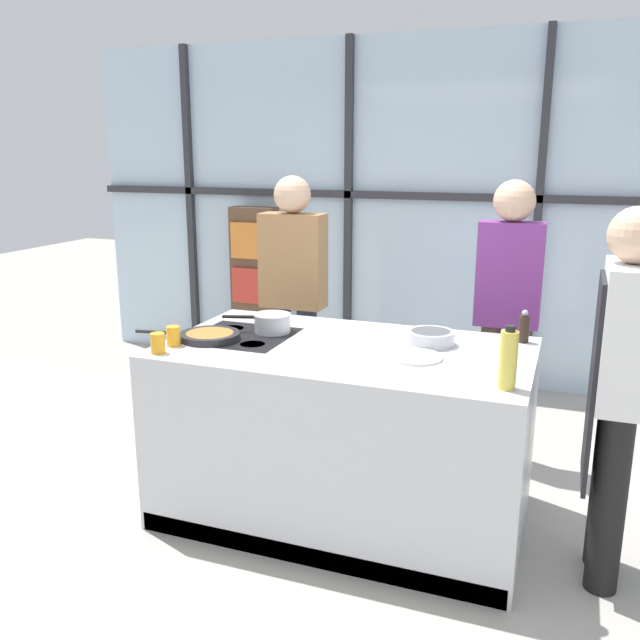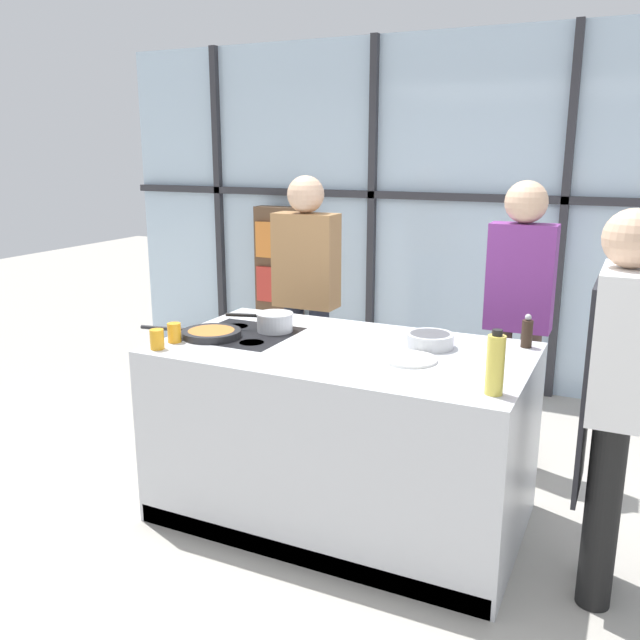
{
  "view_description": "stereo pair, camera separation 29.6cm",
  "coord_description": "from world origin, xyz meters",
  "px_view_note": "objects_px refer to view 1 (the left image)",
  "views": [
    {
      "loc": [
        1.04,
        -3.14,
        1.91
      ],
      "look_at": [
        -0.18,
        0.1,
        1.03
      ],
      "focal_mm": 38.0,
      "sensor_mm": 36.0,
      "label": 1
    },
    {
      "loc": [
        1.31,
        -3.02,
        1.91
      ],
      "look_at": [
        -0.18,
        0.1,
        1.03
      ],
      "focal_mm": 38.0,
      "sensor_mm": 36.0,
      "label": 2
    }
  ],
  "objects_px": {
    "juice_glass_near": "(158,343)",
    "white_plate": "(415,357)",
    "spectator_far_left": "(293,288)",
    "saucepan": "(272,322)",
    "oil_bottle": "(508,359)",
    "chef": "(620,379)",
    "pepper_grinder": "(524,328)",
    "mixing_bowl": "(431,337)",
    "spectator_center_left": "(508,301)",
    "frying_pan": "(208,336)",
    "juice_glass_far": "(173,336)"
  },
  "relations": [
    {
      "from": "spectator_far_left",
      "to": "chef",
      "type": "bearing_deg",
      "value": 150.94
    },
    {
      "from": "oil_bottle",
      "to": "pepper_grinder",
      "type": "relative_size",
      "value": 1.58
    },
    {
      "from": "white_plate",
      "to": "oil_bottle",
      "type": "distance_m",
      "value": 0.55
    },
    {
      "from": "oil_bottle",
      "to": "juice_glass_far",
      "type": "xyz_separation_m",
      "value": [
        -1.66,
        0.06,
        -0.08
      ]
    },
    {
      "from": "pepper_grinder",
      "to": "juice_glass_far",
      "type": "distance_m",
      "value": 1.81
    },
    {
      "from": "spectator_center_left",
      "to": "oil_bottle",
      "type": "xyz_separation_m",
      "value": [
        0.13,
        -1.33,
        0.04
      ]
    },
    {
      "from": "spectator_far_left",
      "to": "oil_bottle",
      "type": "relative_size",
      "value": 6.38
    },
    {
      "from": "spectator_center_left",
      "to": "white_plate",
      "type": "relative_size",
      "value": 6.57
    },
    {
      "from": "spectator_far_left",
      "to": "saucepan",
      "type": "relative_size",
      "value": 4.71
    },
    {
      "from": "spectator_far_left",
      "to": "oil_bottle",
      "type": "distance_m",
      "value": 2.03
    },
    {
      "from": "juice_glass_near",
      "to": "white_plate",
      "type": "bearing_deg",
      "value": 16.67
    },
    {
      "from": "chef",
      "to": "spectator_far_left",
      "type": "distance_m",
      "value": 2.26
    },
    {
      "from": "white_plate",
      "to": "mixing_bowl",
      "type": "xyz_separation_m",
      "value": [
        0.02,
        0.26,
        0.03
      ]
    },
    {
      "from": "white_plate",
      "to": "juice_glass_far",
      "type": "height_order",
      "value": "juice_glass_far"
    },
    {
      "from": "pepper_grinder",
      "to": "spectator_center_left",
      "type": "bearing_deg",
      "value": 103.51
    },
    {
      "from": "mixing_bowl",
      "to": "spectator_center_left",
      "type": "bearing_deg",
      "value": 69.05
    },
    {
      "from": "saucepan",
      "to": "juice_glass_far",
      "type": "xyz_separation_m",
      "value": [
        -0.36,
        -0.42,
        -0.0
      ]
    },
    {
      "from": "white_plate",
      "to": "pepper_grinder",
      "type": "relative_size",
      "value": 1.53
    },
    {
      "from": "frying_pan",
      "to": "oil_bottle",
      "type": "distance_m",
      "value": 1.57
    },
    {
      "from": "mixing_bowl",
      "to": "pepper_grinder",
      "type": "height_order",
      "value": "pepper_grinder"
    },
    {
      "from": "white_plate",
      "to": "juice_glass_near",
      "type": "bearing_deg",
      "value": -163.33
    },
    {
      "from": "mixing_bowl",
      "to": "juice_glass_near",
      "type": "bearing_deg",
      "value": -153.17
    },
    {
      "from": "chef",
      "to": "oil_bottle",
      "type": "height_order",
      "value": "chef"
    },
    {
      "from": "white_plate",
      "to": "oil_bottle",
      "type": "height_order",
      "value": "oil_bottle"
    },
    {
      "from": "spectator_far_left",
      "to": "white_plate",
      "type": "height_order",
      "value": "spectator_far_left"
    },
    {
      "from": "pepper_grinder",
      "to": "juice_glass_near",
      "type": "distance_m",
      "value": 1.86
    },
    {
      "from": "saucepan",
      "to": "mixing_bowl",
      "type": "bearing_deg",
      "value": 4.28
    },
    {
      "from": "juice_glass_far",
      "to": "chef",
      "type": "bearing_deg",
      "value": 4.71
    },
    {
      "from": "saucepan",
      "to": "white_plate",
      "type": "distance_m",
      "value": 0.87
    },
    {
      "from": "mixing_bowl",
      "to": "juice_glass_far",
      "type": "relative_size",
      "value": 2.41
    },
    {
      "from": "saucepan",
      "to": "white_plate",
      "type": "bearing_deg",
      "value": -13.0
    },
    {
      "from": "juice_glass_far",
      "to": "spectator_center_left",
      "type": "bearing_deg",
      "value": 39.75
    },
    {
      "from": "oil_bottle",
      "to": "saucepan",
      "type": "bearing_deg",
      "value": 159.78
    },
    {
      "from": "pepper_grinder",
      "to": "mixing_bowl",
      "type": "bearing_deg",
      "value": -154.36
    },
    {
      "from": "saucepan",
      "to": "oil_bottle",
      "type": "distance_m",
      "value": 1.38
    },
    {
      "from": "pepper_grinder",
      "to": "juice_glass_far",
      "type": "bearing_deg",
      "value": -157.46
    },
    {
      "from": "frying_pan",
      "to": "saucepan",
      "type": "height_order",
      "value": "saucepan"
    },
    {
      "from": "chef",
      "to": "white_plate",
      "type": "xyz_separation_m",
      "value": [
        -0.9,
        0.05,
        -0.02
      ]
    },
    {
      "from": "spectator_far_left",
      "to": "saucepan",
      "type": "distance_m",
      "value": 0.89
    },
    {
      "from": "spectator_center_left",
      "to": "saucepan",
      "type": "distance_m",
      "value": 1.45
    },
    {
      "from": "white_plate",
      "to": "pepper_grinder",
      "type": "bearing_deg",
      "value": 45.5
    },
    {
      "from": "saucepan",
      "to": "oil_bottle",
      "type": "height_order",
      "value": "oil_bottle"
    },
    {
      "from": "white_plate",
      "to": "pepper_grinder",
      "type": "height_order",
      "value": "pepper_grinder"
    },
    {
      "from": "pepper_grinder",
      "to": "white_plate",
      "type": "bearing_deg",
      "value": -134.5
    },
    {
      "from": "white_plate",
      "to": "juice_glass_near",
      "type": "xyz_separation_m",
      "value": [
        -1.21,
        -0.36,
        0.04
      ]
    },
    {
      "from": "oil_bottle",
      "to": "pepper_grinder",
      "type": "xyz_separation_m",
      "value": [
        0.01,
        0.75,
        -0.05
      ]
    },
    {
      "from": "chef",
      "to": "spectator_center_left",
      "type": "relative_size",
      "value": 0.97
    },
    {
      "from": "chef",
      "to": "pepper_grinder",
      "type": "height_order",
      "value": "chef"
    },
    {
      "from": "spectator_far_left",
      "to": "frying_pan",
      "type": "distance_m",
      "value": 1.11
    },
    {
      "from": "chef",
      "to": "spectator_center_left",
      "type": "distance_m",
      "value": 1.24
    }
  ]
}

